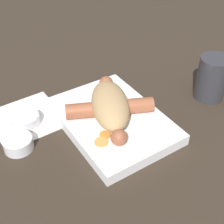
# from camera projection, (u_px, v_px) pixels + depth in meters

# --- Properties ---
(ground_plane) EXTENTS (3.00, 3.00, 0.00)m
(ground_plane) POSITION_uv_depth(u_px,v_px,m) (112.00, 125.00, 0.61)
(ground_plane) COLOR #33281E
(food_tray) EXTENTS (0.24, 0.17, 0.02)m
(food_tray) POSITION_uv_depth(u_px,v_px,m) (112.00, 120.00, 0.60)
(food_tray) COLOR white
(food_tray) RESTS_ON ground_plane
(bread_roll) EXTENTS (0.16, 0.12, 0.05)m
(bread_roll) POSITION_uv_depth(u_px,v_px,m) (110.00, 104.00, 0.58)
(bread_roll) COLOR tan
(bread_roll) RESTS_ON food_tray
(sausage) EXTENTS (0.18, 0.16, 0.03)m
(sausage) POSITION_uv_depth(u_px,v_px,m) (112.00, 107.00, 0.59)
(sausage) COLOR #9E5638
(sausage) RESTS_ON food_tray
(pickled_veggies) EXTENTS (0.04, 0.04, 0.00)m
(pickled_veggies) POSITION_uv_depth(u_px,v_px,m) (103.00, 139.00, 0.54)
(pickled_veggies) COLOR orange
(pickled_veggies) RESTS_ON food_tray
(napkin) EXTENTS (0.14, 0.14, 0.00)m
(napkin) POSITION_uv_depth(u_px,v_px,m) (27.00, 118.00, 0.62)
(napkin) COLOR white
(napkin) RESTS_ON ground_plane
(condiment_cup_near) EXTENTS (0.05, 0.05, 0.02)m
(condiment_cup_near) POSITION_uv_depth(u_px,v_px,m) (26.00, 121.00, 0.60)
(condiment_cup_near) COLOR white
(condiment_cup_near) RESTS_ON ground_plane
(condiment_cup_far) EXTENTS (0.05, 0.05, 0.02)m
(condiment_cup_far) POSITION_uv_depth(u_px,v_px,m) (18.00, 144.00, 0.55)
(condiment_cup_far) COLOR white
(condiment_cup_far) RESTS_ON ground_plane
(drink_glass) EXTENTS (0.06, 0.06, 0.09)m
(drink_glass) POSITION_uv_depth(u_px,v_px,m) (212.00, 78.00, 0.65)
(drink_glass) COLOR #333338
(drink_glass) RESTS_ON ground_plane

